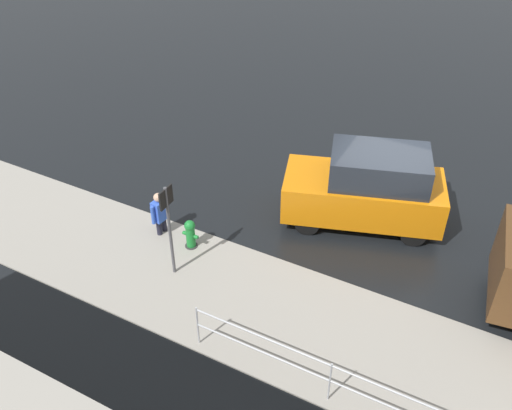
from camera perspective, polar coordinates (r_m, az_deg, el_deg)
name	(u,v)px	position (r m, az deg, el deg)	size (l,w,h in m)	color
ground_plane	(382,220)	(15.05, 12.52, -1.52)	(60.00, 60.00, 0.00)	black
kerb_strip	(319,332)	(12.06, 6.29, -12.49)	(24.00, 3.20, 0.04)	gray
moving_hatchback	(367,188)	(14.33, 11.05, 1.66)	(4.24, 2.84, 2.06)	orange
fire_hydrant	(190,234)	(13.72, -6.57, -2.95)	(0.42, 0.31, 0.80)	#197A2D
pedestrian	(160,212)	(14.06, -9.60, -0.66)	(0.28, 0.57, 1.22)	blue
metal_railing	(408,408)	(10.38, 14.98, -19.03)	(8.37, 0.04, 1.05)	#B7BABF
sign_post	(168,219)	(12.33, -8.74, -1.40)	(0.07, 0.44, 2.40)	#4C4C51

